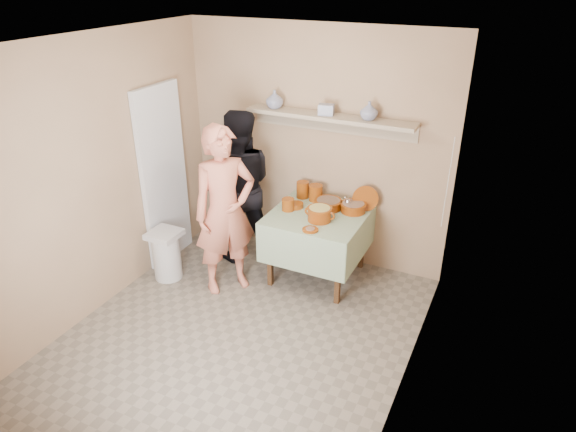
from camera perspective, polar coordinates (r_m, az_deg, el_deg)
The scene contains 22 objects.
ground at distance 4.90m, azimuth -5.52°, elevation -13.24°, with size 3.50×3.50×0.00m, color #726759.
tile_panel at distance 5.82m, azimuth -13.62°, elevation 4.28°, with size 0.06×0.70×2.00m, color silver.
plate_stack_a at distance 5.69m, azimuth 1.64°, elevation 2.94°, with size 0.14×0.14×0.18m, color #75330E.
plate_stack_b at distance 5.63m, azimuth 3.10°, elevation 2.59°, with size 0.15×0.15×0.18m, color #75330E.
bowl_stack at distance 5.40m, azimuth 0.01°, elevation 1.29°, with size 0.13×0.13×0.13m, color #75330E.
empty_bowl at distance 5.48m, azimuth 0.87°, elevation 1.19°, with size 0.16×0.16×0.05m, color #75330E.
propped_lid at distance 5.47m, azimuth 8.58°, elevation 1.92°, with size 0.27×0.27×0.02m, color #75330E.
vase_right at distance 5.19m, azimuth 9.00°, elevation 11.48°, with size 0.17×0.17×0.18m, color navy.
vase_left at distance 5.56m, azimuth -1.50°, elevation 12.84°, with size 0.18×0.18×0.19m, color navy.
ceramic_box at distance 5.32m, azimuth 4.27°, elevation 11.69°, with size 0.15×0.11×0.11m, color navy.
person_cook at distance 5.16m, azimuth -7.01°, elevation 0.52°, with size 0.64×0.42×1.77m, color #CC6F58.
person_helper at distance 5.73m, azimuth -5.58°, elevation 3.21°, with size 0.85×0.66×1.75m, color black.
room_shell at distance 4.07m, azimuth -6.49°, elevation 4.50°, with size 3.04×3.54×2.62m.
serving_table at distance 5.41m, azimuth 3.38°, elevation -0.87°, with size 0.97×0.97×0.76m.
cazuela_meat_a at distance 5.46m, azimuth 4.50°, elevation 1.41°, with size 0.30×0.30×0.10m.
cazuela_meat_b at distance 5.41m, azimuth 7.26°, elevation 1.04°, with size 0.28×0.28×0.10m.
ladle at distance 5.40m, azimuth 6.68°, elevation 1.60°, with size 0.08×0.26×0.19m.
cazuela_rice at distance 5.19m, azimuth 3.53°, elevation 0.35°, with size 0.33×0.25×0.14m.
front_plate at distance 5.02m, azimuth 2.49°, elevation -1.51°, with size 0.16×0.16×0.03m.
wall_shelf at distance 5.38m, azimuth 4.71°, elevation 10.72°, with size 1.80×0.25×0.21m.
trash_bin at distance 5.71m, azimuth -13.33°, elevation -4.17°, with size 0.32×0.32×0.56m.
electrical_cord at distance 5.06m, azimuth 17.34°, elevation 3.49°, with size 0.01×0.05×0.90m.
Camera 1 is at (2.03, -3.19, 3.12)m, focal length 32.00 mm.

